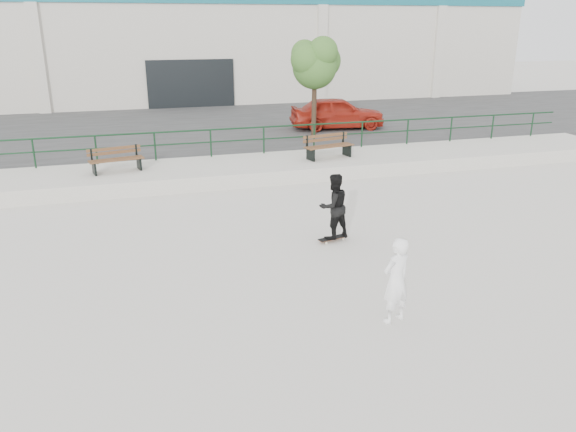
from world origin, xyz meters
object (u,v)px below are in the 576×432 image
object	(u,v)px
tree	(315,62)
bench_right	(328,146)
bench_left	(116,160)
red_car	(337,113)
standing_skater	(334,206)
seated_skater	(396,281)
skateboard	(333,238)

from	to	relation	value
tree	bench_right	bearing A→B (deg)	-102.44
bench_left	bench_right	xyz separation A→B (m)	(7.42, -0.12, 0.03)
tree	red_car	size ratio (longest dim) A/B	0.97
standing_skater	red_car	bearing A→B (deg)	-124.40
standing_skater	seated_skater	distance (m)	4.07
red_car	skateboard	bearing A→B (deg)	165.60
seated_skater	standing_skater	bearing A→B (deg)	-113.62
bench_left	bench_right	world-z (taller)	bench_right
red_car	tree	bearing A→B (deg)	136.31
tree	seated_skater	distance (m)	15.63
bench_right	standing_skater	distance (m)	7.03
bench_left	standing_skater	size ratio (longest dim) A/B	1.11
skateboard	seated_skater	distance (m)	4.13
bench_right	skateboard	xyz separation A→B (m)	(-2.33, -6.63, -0.85)
standing_skater	bench_left	bearing A→B (deg)	-65.70
tree	skateboard	distance (m)	11.91
tree	skateboard	world-z (taller)	tree
standing_skater	bench_right	bearing A→B (deg)	-122.08
red_car	skateboard	size ratio (longest dim) A/B	5.37
skateboard	bench_left	bearing A→B (deg)	112.42
bench_left	standing_skater	xyz separation A→B (m)	(5.10, -6.75, 0.01)
bench_left	tree	xyz separation A→B (m)	(8.36, 4.14, 2.73)
bench_left	red_car	distance (m)	11.30
bench_left	standing_skater	bearing A→B (deg)	-64.95
red_car	seated_skater	xyz separation A→B (m)	(-5.18, -16.20, -0.42)
red_car	bench_left	bearing A→B (deg)	125.83
bench_right	tree	xyz separation A→B (m)	(0.94, 4.25, 2.71)
bench_right	bench_left	bearing A→B (deg)	167.34
standing_skater	seated_skater	xyz separation A→B (m)	(-0.36, -4.05, -0.10)
tree	seated_skater	bearing A→B (deg)	-103.63
bench_left	tree	distance (m)	9.72
bench_right	standing_skater	bearing A→B (deg)	-121.10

